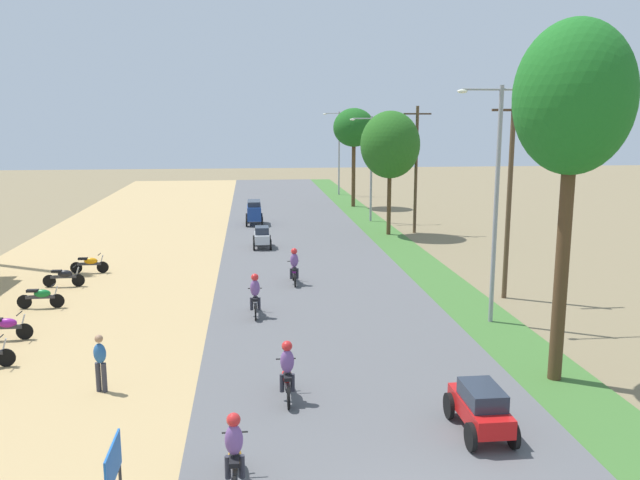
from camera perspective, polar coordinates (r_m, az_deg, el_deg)
The scene contains 21 objects.
parked_motorbike_third at distance 24.42m, azimuth -25.82°, elevation -6.80°, with size 1.80×0.54×0.94m.
parked_motorbike_fourth at distance 27.85m, azimuth -23.24°, elevation -4.54°, with size 1.80×0.54×0.94m.
parked_motorbike_fifth at distance 30.97m, azimuth -21.50°, elevation -2.95°, with size 1.80×0.54×0.94m.
parked_motorbike_sixth at distance 33.26m, azimuth -19.51°, elevation -1.92°, with size 1.80×0.54×0.94m.
street_signboard at distance 13.19m, azimuth -17.64°, elevation -18.47°, with size 0.06×1.30×1.50m.
pedestrian_on_shoulder at distance 18.89m, azimuth -18.70°, elevation -9.93°, with size 0.42×0.35×1.62m.
median_tree_nearest at distance 18.89m, azimuth 21.32°, elevation 11.24°, with size 3.17×3.17×9.96m.
median_tree_second at distance 41.56m, azimuth 6.16°, elevation 8.27°, with size 3.75×3.75×7.85m.
median_tree_third at distance 54.99m, azimuth 2.99°, elevation 9.76°, with size 3.45×3.45×8.22m.
streetlamp_near at distance 23.96m, azimuth 15.23°, elevation 4.23°, with size 3.16×0.20×8.49m.
streetlamp_mid at distance 47.11m, azimuth 4.52°, elevation 6.89°, with size 3.16×0.20×7.51m.
streetlamp_far at distance 63.85m, azimuth 1.68°, elevation 8.11°, with size 3.16×0.20×8.01m.
utility_pole_near at distance 42.84m, azimuth 8.41°, elevation 6.30°, with size 1.80×0.20×8.21m.
utility_pole_far at distance 27.69m, azimuth 16.25°, elevation 3.74°, with size 1.80×0.20×8.24m.
car_sedan_red at distance 16.23m, azimuth 13.88°, elevation -13.98°, with size 1.10×2.26×1.19m.
car_hatchback_silver at distance 37.56m, azimuth -5.11°, elevation 0.33°, with size 1.04×2.00×1.23m.
car_van_blue at distance 45.87m, azimuth -5.79°, elevation 2.53°, with size 1.19×2.41×1.67m.
motorbike_foreground_rider at distance 13.75m, azimuth -7.50°, elevation -17.96°, with size 0.54×1.80×1.66m.
motorbike_ahead_second at distance 17.47m, azimuth -2.90°, elevation -11.45°, with size 0.54×1.80×1.66m.
motorbike_ahead_third at distance 24.63m, azimuth -5.70°, elevation -4.89°, with size 0.54×1.80×1.66m.
motorbike_ahead_fourth at distance 29.22m, azimuth -2.28°, elevation -2.38°, with size 0.54×1.80×1.66m.
Camera 1 is at (-2.92, -9.59, 7.40)m, focal length 36.53 mm.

